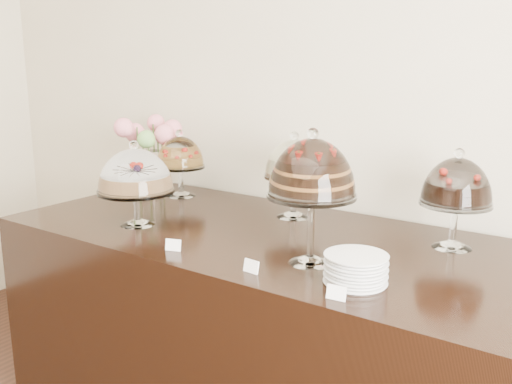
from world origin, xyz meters
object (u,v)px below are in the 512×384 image
Objects in this scene: plate_stack at (356,269)px; cake_stand_fruit_tart at (180,156)px; display_counter at (263,333)px; cake_stand_choco_layer at (312,173)px; cake_stand_dark_choco at (457,186)px; cake_stand_sugar_sponge at (135,174)px; cake_stand_cheesecake at (294,163)px; flower_vase at (150,143)px.

cake_stand_fruit_tart is at bearing 155.73° from plate_stack.
cake_stand_choco_layer is at bearing -30.86° from display_counter.
display_counter is at bearing -160.00° from cake_stand_dark_choco.
display_counter is at bearing 149.14° from cake_stand_choco_layer.
cake_stand_choco_layer is at bearing 1.11° from cake_stand_sugar_sponge.
plate_stack is (0.21, -0.08, -0.27)m from cake_stand_choco_layer.
cake_stand_cheesecake is at bearing 135.69° from plate_stack.
cake_stand_choco_layer is 0.35m from plate_stack.
plate_stack is at bearing -24.27° from cake_stand_fruit_tart.
cake_stand_cheesecake is 0.96× the size of flower_vase.
display_counter is at bearing 23.33° from cake_stand_sugar_sponge.
cake_stand_dark_choco is 0.94× the size of flower_vase.
plate_stack is at bearing -105.15° from cake_stand_dark_choco.
cake_stand_choco_layer is at bearing -24.89° from cake_stand_fruit_tart.
display_counter is 6.33× the size of cake_stand_fruit_tart.
cake_stand_dark_choco is (0.69, 0.25, 0.69)m from display_counter.
cake_stand_cheesecake is 1.02× the size of cake_stand_dark_choco.
plate_stack is at bearing -21.12° from cake_stand_choco_layer.
cake_stand_sugar_sponge is at bearing -178.89° from cake_stand_choco_layer.
display_counter is 0.75m from cake_stand_cheesecake.
cake_stand_cheesecake is at bearing 178.23° from cake_stand_dark_choco.
display_counter is 11.15× the size of plate_stack.
plate_stack reaches higher than display_counter.
cake_stand_choco_layer is 1.25× the size of cake_stand_dark_choco.
flower_vase is at bearing 178.70° from cake_stand_dark_choco.
flower_vase is at bearing 178.81° from cake_stand_fruit_tart.
cake_stand_cheesecake is at bearing 45.60° from cake_stand_sugar_sponge.
cake_stand_choco_layer reaches higher than display_counter.
display_counter is 5.80× the size of cake_stand_dark_choco.
plate_stack is (-0.14, -0.54, -0.19)m from cake_stand_dark_choco.
cake_stand_fruit_tart is at bearing 158.17° from display_counter.
display_counter is at bearing -17.33° from flower_vase.
cake_stand_cheesecake is 0.90m from flower_vase.
display_counter is 0.86m from cake_stand_choco_layer.
cake_stand_dark_choco is at bearing -1.30° from flower_vase.
cake_stand_sugar_sponge is at bearing -134.40° from cake_stand_cheesecake.
display_counter is 1.01m from cake_stand_dark_choco.
cake_stand_dark_choco is 1.09× the size of cake_stand_fruit_tart.
cake_stand_dark_choco is (0.72, -0.02, -0.01)m from cake_stand_cheesecake.
plate_stack is (0.57, -0.56, -0.20)m from cake_stand_cheesecake.
flower_vase is (-0.90, 0.01, 0.01)m from cake_stand_cheesecake.
display_counter is 6.02× the size of cake_stand_sugar_sponge.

